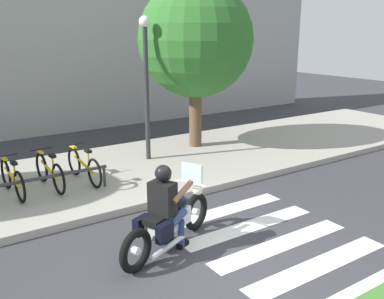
{
  "coord_description": "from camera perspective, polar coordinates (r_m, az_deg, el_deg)",
  "views": [
    {
      "loc": [
        -3.57,
        -4.46,
        3.44
      ],
      "look_at": [
        0.9,
        2.22,
        1.16
      ],
      "focal_mm": 39.7,
      "sensor_mm": 36.0,
      "label": 1
    }
  ],
  "objects": [
    {
      "name": "bicycle_2",
      "position": [
        9.55,
        -18.58,
        -2.86
      ],
      "size": [
        0.48,
        1.66,
        0.8
      ],
      "color": "black",
      "rests_on": "sidewalk"
    },
    {
      "name": "crosswalk_stripe_1",
      "position": [
        6.91,
        16.7,
        -14.71
      ],
      "size": [
        2.8,
        0.4,
        0.01
      ],
      "primitive_type": "cube",
      "color": "white",
      "rests_on": "ground"
    },
    {
      "name": "rider",
      "position": [
        6.71,
        -3.54,
        -7.01
      ],
      "size": [
        0.75,
        0.69,
        1.46
      ],
      "color": "black",
      "rests_on": "ground"
    },
    {
      "name": "street_lamp",
      "position": [
        10.85,
        -6.18,
        9.81
      ],
      "size": [
        0.28,
        0.28,
        3.77
      ],
      "color": "#2D2D33",
      "rests_on": "ground"
    },
    {
      "name": "motorcycle",
      "position": [
        6.91,
        -3.08,
        -9.65
      ],
      "size": [
        2.17,
        1.07,
        1.26
      ],
      "color": "black",
      "rests_on": "ground"
    },
    {
      "name": "ground_plane",
      "position": [
        6.66,
        4.37,
        -15.29
      ],
      "size": [
        48.0,
        48.0,
        0.0
      ],
      "primitive_type": "plane",
      "color": "#38383D"
    },
    {
      "name": "building_backdrop",
      "position": [
        15.28,
        -21.12,
        16.08
      ],
      "size": [
        24.0,
        1.2,
        7.56
      ],
      "primitive_type": "cube",
      "color": "#A0A0A0",
      "rests_on": "ground"
    },
    {
      "name": "crosswalk_stripe_2",
      "position": [
        7.37,
        11.84,
        -12.34
      ],
      "size": [
        2.8,
        0.4,
        0.01
      ],
      "primitive_type": "cube",
      "color": "white",
      "rests_on": "ground"
    },
    {
      "name": "bicycle_1",
      "position": [
        9.41,
        -22.98,
        -3.65
      ],
      "size": [
        0.48,
        1.6,
        0.78
      ],
      "color": "black",
      "rests_on": "sidewalk"
    },
    {
      "name": "tree_near_rack",
      "position": [
        12.05,
        0.49,
        14.49
      ],
      "size": [
        3.19,
        3.19,
        4.77
      ],
      "color": "brown",
      "rests_on": "ground"
    },
    {
      "name": "sidewalk",
      "position": [
        10.39,
        -11.81,
        -3.43
      ],
      "size": [
        24.0,
        4.4,
        0.15
      ],
      "primitive_type": "cube",
      "color": "#A8A399",
      "rests_on": "ground"
    },
    {
      "name": "bicycle_3",
      "position": [
        9.76,
        -14.33,
        -2.15
      ],
      "size": [
        0.48,
        1.74,
        0.79
      ],
      "color": "black",
      "rests_on": "sidewalk"
    },
    {
      "name": "crosswalk_stripe_0",
      "position": [
        6.52,
        22.32,
        -17.27
      ],
      "size": [
        2.8,
        0.4,
        0.01
      ],
      "primitive_type": "cube",
      "color": "white",
      "rests_on": "ground"
    },
    {
      "name": "crosswalk_stripe_4",
      "position": [
        8.43,
        4.03,
        -8.27
      ],
      "size": [
        2.8,
        0.4,
        0.01
      ],
      "primitive_type": "cube",
      "color": "white",
      "rests_on": "ground"
    },
    {
      "name": "crosswalk_stripe_3",
      "position": [
        7.87,
        7.64,
        -10.19
      ],
      "size": [
        2.8,
        0.4,
        0.01
      ],
      "primitive_type": "cube",
      "color": "white",
      "rests_on": "ground"
    },
    {
      "name": "bike_rack",
      "position": [
        8.95,
        -19.95,
        -3.96
      ],
      "size": [
        2.86,
        0.07,
        0.49
      ],
      "color": "#333338",
      "rests_on": "sidewalk"
    }
  ]
}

